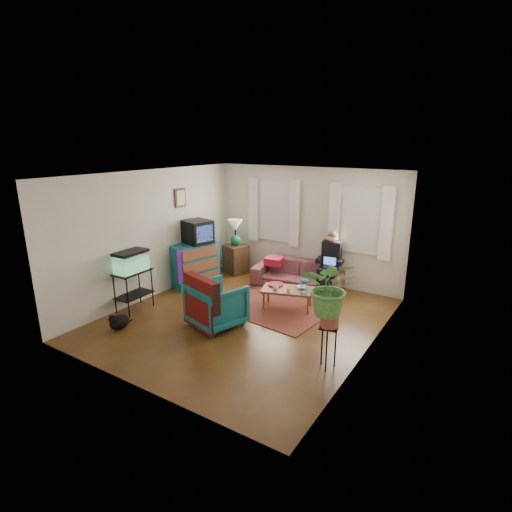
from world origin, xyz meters
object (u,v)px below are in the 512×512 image
Objects in this scene: sofa at (298,270)px; armchair at (217,302)px; side_table at (236,259)px; dresser at (194,264)px; coffee_table at (287,299)px; aquarium_stand at (134,291)px; plant_stand at (328,347)px.

sofa is 2.53m from armchair.
side_table is at bearing 171.28° from sofa.
dresser is at bearing -159.17° from sofa.
dresser is (-2.04, -1.12, 0.09)m from sofa.
dresser is at bearing 159.80° from coffee_table.
side_table is 2.89m from armchair.
aquarium_stand is 0.80× the size of coffee_table.
aquarium_stand reaches higher than coffee_table.
plant_stand is (3.57, -2.80, -0.02)m from side_table.
sofa is at bearing 89.79° from coffee_table.
armchair is at bearing -23.95° from dresser.
sofa is 1.70m from side_table.
dresser reaches higher than sofa.
plant_stand is (1.48, -1.56, 0.13)m from coffee_table.
dresser is 4.25m from plant_stand.
dresser is at bearing 157.07° from plant_stand.
sofa is 2.03× the size of coffee_table.
armchair reaches higher than coffee_table.
coffee_table is at bearing 12.79° from dresser.
plant_stand is at bearing -0.80° from aquarium_stand.
armchair is 1.30× the size of plant_stand.
coffee_table is (2.44, 1.64, -0.19)m from aquarium_stand.
aquarium_stand is (-2.05, -2.84, 0.00)m from sofa.
sofa is 2.54× the size of aquarium_stand.
side_table is (-1.70, 0.03, -0.04)m from sofa.
dresser is 1.36× the size of aquarium_stand.
plant_stand reaches higher than coffee_table.
aquarium_stand is (-0.01, -1.73, -0.09)m from dresser.
side_table is 1.20m from dresser.
plant_stand is (1.87, -2.77, -0.06)m from sofa.
side_table is 0.66× the size of dresser.
side_table is 1.07× the size of plant_stand.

